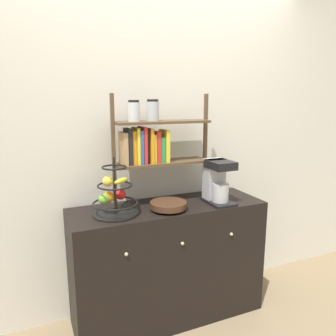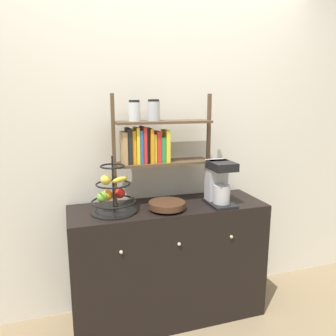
{
  "view_description": "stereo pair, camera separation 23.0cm",
  "coord_description": "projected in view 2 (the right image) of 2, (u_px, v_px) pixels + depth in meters",
  "views": [
    {
      "loc": [
        -0.9,
        -1.84,
        1.64
      ],
      "look_at": [
        -0.0,
        0.23,
        1.16
      ],
      "focal_mm": 35.0,
      "sensor_mm": 36.0,
      "label": 1
    },
    {
      "loc": [
        -0.68,
        -1.92,
        1.64
      ],
      "look_at": [
        -0.0,
        0.23,
        1.16
      ],
      "focal_mm": 35.0,
      "sensor_mm": 36.0,
      "label": 2
    }
  ],
  "objects": [
    {
      "name": "ground_plane",
      "position": [
        178.0,
        334.0,
        2.33
      ],
      "size": [
        12.0,
        12.0,
        0.0
      ],
      "primitive_type": "plane",
      "color": "#847051"
    },
    {
      "name": "wall_back",
      "position": [
        158.0,
        144.0,
        2.53
      ],
      "size": [
        7.0,
        0.05,
        2.6
      ],
      "primitive_type": "cube",
      "color": "silver",
      "rests_on": "ground_plane"
    },
    {
      "name": "sideboard",
      "position": [
        168.0,
        262.0,
        2.45
      ],
      "size": [
        1.41,
        0.48,
        0.88
      ],
      "color": "black",
      "rests_on": "ground_plane"
    },
    {
      "name": "coffee_maker",
      "position": [
        219.0,
        182.0,
        2.38
      ],
      "size": [
        0.17,
        0.26,
        0.32
      ],
      "color": "black",
      "rests_on": "sideboard"
    },
    {
      "name": "fruit_stand",
      "position": [
        112.0,
        195.0,
        2.19
      ],
      "size": [
        0.3,
        0.3,
        0.39
      ],
      "color": "black",
      "rests_on": "sideboard"
    },
    {
      "name": "wooden_bowl",
      "position": [
        167.0,
        205.0,
        2.26
      ],
      "size": [
        0.25,
        0.25,
        0.06
      ],
      "color": "#422819",
      "rests_on": "sideboard"
    },
    {
      "name": "shelf_hutch",
      "position": [
        151.0,
        141.0,
        2.32
      ],
      "size": [
        0.74,
        0.2,
        0.79
      ],
      "color": "brown",
      "rests_on": "sideboard"
    }
  ]
}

